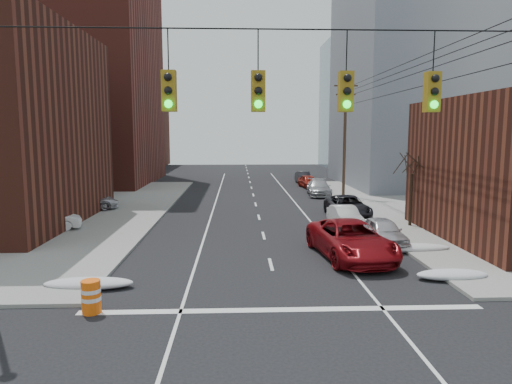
{
  "coord_description": "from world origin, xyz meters",
  "views": [
    {
      "loc": [
        -1.51,
        -8.55,
        6.07
      ],
      "look_at": [
        -0.56,
        15.15,
        3.0
      ],
      "focal_mm": 32.0,
      "sensor_mm": 36.0,
      "label": 1
    }
  ],
  "objects": [
    {
      "name": "building_brick_tall",
      "position": [
        -24.0,
        48.0,
        15.0
      ],
      "size": [
        24.0,
        20.0,
        30.0
      ],
      "primitive_type": "cube",
      "color": "maroon",
      "rests_on": "ground"
    },
    {
      "name": "building_brick_far",
      "position": [
        -26.0,
        74.0,
        6.0
      ],
      "size": [
        22.0,
        18.0,
        12.0
      ],
      "primitive_type": "cube",
      "color": "#522218",
      "rests_on": "ground"
    },
    {
      "name": "building_office",
      "position": [
        22.0,
        44.0,
        12.5
      ],
      "size": [
        22.0,
        20.0,
        25.0
      ],
      "primitive_type": "cube",
      "color": "gray",
      "rests_on": "ground"
    },
    {
      "name": "building_glass",
      "position": [
        24.0,
        70.0,
        11.0
      ],
      "size": [
        20.0,
        18.0,
        22.0
      ],
      "primitive_type": "cube",
      "color": "gray",
      "rests_on": "ground"
    },
    {
      "name": "utility_pole_far",
      "position": [
        8.5,
        34.0,
        5.78
      ],
      "size": [
        2.2,
        0.28,
        11.0
      ],
      "color": "#473323",
      "rests_on": "ground"
    },
    {
      "name": "traffic_signals",
      "position": [
        0.1,
        2.97,
        7.17
      ],
      "size": [
        17.0,
        0.42,
        2.02
      ],
      "color": "black",
      "rests_on": "ground"
    },
    {
      "name": "bare_tree",
      "position": [
        9.59,
        20.0,
        2.32
      ],
      "size": [
        2.09,
        2.2,
        4.93
      ],
      "color": "black",
      "rests_on": "ground"
    },
    {
      "name": "snow_nw",
      "position": [
        -7.4,
        9.0,
        0.21
      ],
      "size": [
        3.5,
        1.08,
        0.42
      ],
      "primitive_type": "ellipsoid",
      "color": "silver",
      "rests_on": "ground"
    },
    {
      "name": "snow_ne",
      "position": [
        7.4,
        9.5,
        0.21
      ],
      "size": [
        3.0,
        1.08,
        0.42
      ],
      "primitive_type": "ellipsoid",
      "color": "silver",
      "rests_on": "ground"
    },
    {
      "name": "snow_east_far",
      "position": [
        7.4,
        14.0,
        0.21
      ],
      "size": [
        4.0,
        1.08,
        0.42
      ],
      "primitive_type": "ellipsoid",
      "color": "silver",
      "rests_on": "ground"
    },
    {
      "name": "red_pickup",
      "position": [
        3.99,
        13.0,
        0.9
      ],
      "size": [
        3.75,
        6.8,
        1.8
      ],
      "primitive_type": "imported",
      "rotation": [
        0.0,
        0.0,
        0.12
      ],
      "color": "maroon",
      "rests_on": "ground"
    },
    {
      "name": "parked_car_a",
      "position": [
        6.4,
        15.57,
        0.73
      ],
      "size": [
        1.9,
        4.35,
        1.46
      ],
      "primitive_type": "imported",
      "rotation": [
        0.0,
        0.0,
        0.04
      ],
      "color": "silver",
      "rests_on": "ground"
    },
    {
      "name": "parked_car_b",
      "position": [
        5.45,
        20.41,
        0.68
      ],
      "size": [
        1.7,
        4.19,
        1.35
      ],
      "primitive_type": "imported",
      "rotation": [
        0.0,
        0.0,
        0.07
      ],
      "color": "silver",
      "rests_on": "ground"
    },
    {
      "name": "parked_car_c",
      "position": [
        6.4,
        23.69,
        0.79
      ],
      "size": [
        2.65,
        5.68,
        1.57
      ],
      "primitive_type": "imported",
      "rotation": [
        0.0,
        0.0,
        -0.01
      ],
      "color": "black",
      "rests_on": "ground"
    },
    {
      "name": "parked_car_d",
      "position": [
        6.4,
        35.4,
        0.77
      ],
      "size": [
        2.55,
        5.45,
        1.54
      ],
      "primitive_type": "imported",
      "rotation": [
        0.0,
        0.0,
        -0.08
      ],
      "color": "#9D9EA2",
      "rests_on": "ground"
    },
    {
      "name": "parked_car_e",
      "position": [
        6.4,
        41.85,
        0.71
      ],
      "size": [
        2.23,
        4.35,
        1.42
      ],
      "primitive_type": "imported",
      "rotation": [
        0.0,
        0.0,
        0.14
      ],
      "color": "maroon",
      "rests_on": "ground"
    },
    {
      "name": "parked_car_f",
      "position": [
        6.4,
        46.2,
        0.72
      ],
      "size": [
        1.59,
        4.39,
        1.44
      ],
      "primitive_type": "imported",
      "rotation": [
        0.0,
        0.0,
        0.01
      ],
      "color": "black",
      "rests_on": "ground"
    },
    {
      "name": "lot_car_a",
      "position": [
        -13.17,
        19.47,
        0.77
      ],
      "size": [
        4.0,
        2.25,
        1.25
      ],
      "primitive_type": "imported",
      "rotation": [
        0.0,
        0.0,
        1.83
      ],
      "color": "silver",
      "rests_on": "sidewalk_nw"
    },
    {
      "name": "lot_car_b",
      "position": [
        -13.21,
        27.01,
        0.8
      ],
      "size": [
        5.07,
        3.19,
        1.31
      ],
      "primitive_type": "imported",
      "rotation": [
        0.0,
        0.0,
        1.8
      ],
      "color": "silver",
      "rests_on": "sidewalk_nw"
    },
    {
      "name": "lot_car_d",
      "position": [
        -18.58,
        26.94,
        0.94
      ],
      "size": [
        4.74,
        2.15,
        1.58
      ],
      "primitive_type": "imported",
      "rotation": [
        0.0,
        0.0,
        1.63
      ],
      "color": "#B8B9BE",
      "rests_on": "sidewalk_nw"
    },
    {
      "name": "construction_barrel",
      "position": [
        -6.5,
        6.5,
        0.59
      ],
      "size": [
        0.73,
        0.73,
        1.14
      ],
      "rotation": [
        0.0,
        0.0,
        0.13
      ],
      "color": "#FF600D",
      "rests_on": "ground"
    }
  ]
}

